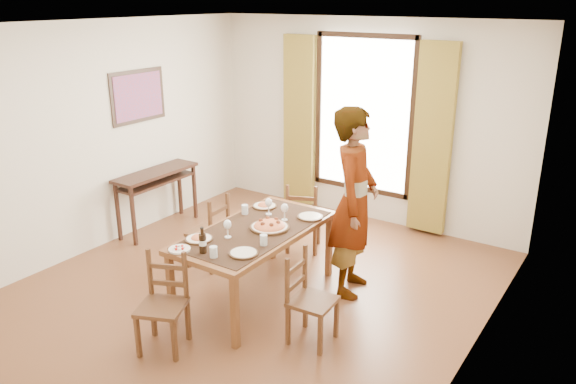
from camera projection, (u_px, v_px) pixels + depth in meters
The scene contains 22 objects.
ground at pixel (255, 288), 5.98m from camera, with size 5.00×5.00×0.00m, color #59331B.
room_shell at pixel (259, 145), 5.58m from camera, with size 4.60×5.10×2.74m.
console_table at pixel (156, 180), 7.29m from camera, with size 0.38×1.20×0.80m.
dining_table at pixel (256, 235), 5.60m from camera, with size 0.89×1.76×0.76m.
chair_west at pixel (210, 234), 6.34m from camera, with size 0.41×0.41×0.86m.
chair_north at pixel (303, 219), 6.75m from camera, with size 0.51×0.51×0.88m.
chair_south at pixel (163, 306), 4.86m from camera, with size 0.50×0.50×0.87m.
chair_east at pixel (310, 301), 4.96m from camera, with size 0.39×0.39×0.84m.
man at pixel (354, 203), 5.64m from camera, with size 0.64×0.81×1.95m, color gray.
plate_sw at pixel (199, 237), 5.31m from camera, with size 0.27×0.27×0.05m, color silver, non-canonical shape.
plate_se at pixel (244, 251), 5.02m from camera, with size 0.27×0.27×0.05m, color silver, non-canonical shape.
plate_nw at pixel (265, 205), 6.14m from camera, with size 0.27×0.27×0.05m, color silver, non-canonical shape.
plate_ne at pixel (310, 215), 5.85m from camera, with size 0.27×0.27×0.05m, color silver, non-canonical shape.
pasta_platter at pixel (270, 224), 5.57m from camera, with size 0.40×0.40×0.10m, color #B02216, non-canonical shape.
caprese_plate at pixel (179, 248), 5.10m from camera, with size 0.20×0.20×0.04m, color silver, non-canonical shape.
wine_glass_a at pixel (228, 229), 5.35m from camera, with size 0.08×0.08×0.18m, color white, non-canonical shape.
wine_glass_b at pixel (284, 212), 5.76m from camera, with size 0.08×0.08×0.18m, color white, non-canonical shape.
wine_glass_c at pixel (269, 206), 5.91m from camera, with size 0.08×0.08×0.18m, color white, non-canonical shape.
tumbler_a at pixel (264, 240), 5.20m from camera, with size 0.07×0.07×0.10m, color silver.
tumbler_b at pixel (245, 209), 5.94m from camera, with size 0.07×0.07×0.10m, color silver.
tumbler_c at pixel (214, 252), 4.96m from camera, with size 0.07×0.07×0.10m, color silver.
wine_bottle at pixel (203, 240), 5.02m from camera, with size 0.07×0.07×0.25m, color black, non-canonical shape.
Camera 1 is at (3.24, -4.22, 2.95)m, focal length 35.00 mm.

